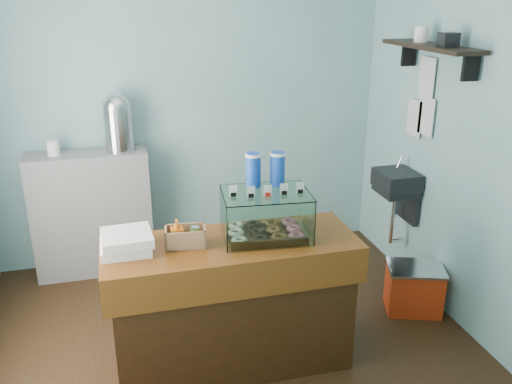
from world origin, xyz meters
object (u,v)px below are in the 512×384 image
object	(u,v)px
display_case	(266,209)
counter	(232,303)
red_cooler	(414,288)
coffee_urn	(118,121)

from	to	relation	value
display_case	counter	bearing A→B (deg)	-160.52
counter	red_cooler	xyz separation A→B (m)	(1.51, 0.27, -0.27)
counter	coffee_urn	distance (m)	1.92
display_case	red_cooler	size ratio (longest dim) A/B	1.14
display_case	coffee_urn	distance (m)	1.76
coffee_urn	red_cooler	distance (m)	2.76
red_cooler	display_case	bearing A→B (deg)	-151.31
display_case	coffee_urn	size ratio (longest dim) A/B	1.19
counter	red_cooler	size ratio (longest dim) A/B	3.14
coffee_urn	counter	bearing A→B (deg)	-68.59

